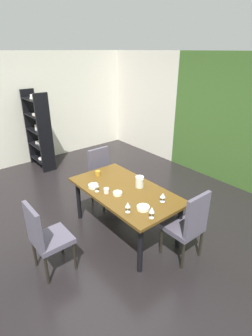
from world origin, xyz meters
The scene contains 18 objects.
ground_plane centered at (0.00, 0.00, -0.01)m, with size 6.26×5.43×0.02m, color black.
back_panel_interior centered at (-1.95, 2.67, 1.30)m, with size 2.36×0.10×2.60m, color silver.
left_interior_panel centered at (-3.08, 0.00, 1.30)m, with size 0.10×5.43×2.60m, color silver.
dining_table centered at (0.67, -0.09, 0.66)m, with size 1.72×0.94×0.75m.
chair_head_near centered at (0.69, -1.35, 0.55)m, with size 0.44×0.44×1.00m.
chair_right_far centered at (1.65, 0.19, 0.56)m, with size 0.44×0.44×1.03m.
chair_left_far centered at (-0.30, 0.19, 0.56)m, with size 0.45×0.44×1.01m.
display_shelf centered at (-2.58, -0.05, 0.91)m, with size 0.81×0.32×1.80m.
wine_glass_south centered at (1.26, 0.10, 0.84)m, with size 0.08×0.08×0.13m.
wine_glass_rear centered at (1.15, -0.42, 0.85)m, with size 0.07×0.07×0.14m.
wine_glass_right centered at (0.46, -0.44, 0.86)m, with size 0.07×0.07×0.15m.
wine_glass_east centered at (1.43, -0.28, 0.86)m, with size 0.07×0.07×0.16m.
serving_bowl_center centered at (0.33, -0.41, 0.77)m, with size 0.15×0.15×0.05m, color white.
serving_bowl_west centered at (0.73, -0.26, 0.77)m, with size 0.13×0.13×0.04m, color #ECF1CC.
serving_bowl_near_shelf centered at (1.23, -0.23, 0.77)m, with size 0.17×0.17×0.04m, color white.
cup_near_window centered at (0.03, -0.13, 0.79)m, with size 0.08×0.08×0.08m, color #B38223.
cup_north centered at (0.58, -0.35, 0.78)m, with size 0.08×0.08×0.07m, color white.
pitcher_front centered at (0.75, 0.14, 0.83)m, with size 0.14×0.13×0.17m.
Camera 1 is at (3.30, -2.20, 2.63)m, focal length 28.00 mm.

